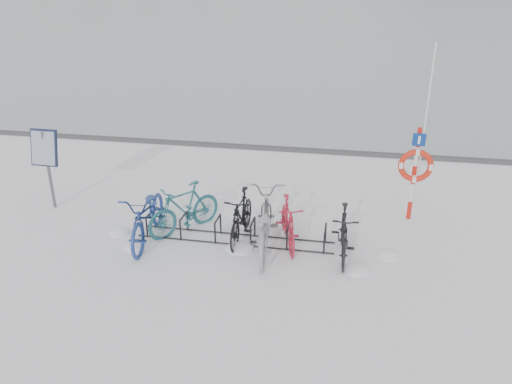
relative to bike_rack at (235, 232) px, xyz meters
name	(u,v)px	position (x,y,z in m)	size (l,w,h in m)	color
ground	(235,240)	(0.00, 0.00, -0.18)	(900.00, 900.00, 0.00)	white
quay_edge	(278,149)	(0.00, 5.90, -0.13)	(400.00, 0.25, 0.10)	#3F3F42
bike_rack	(235,232)	(0.00, 0.00, 0.00)	(4.00, 0.48, 0.46)	black
info_board	(45,152)	(-4.48, 0.74, 1.16)	(0.63, 0.25, 1.87)	#595B5E
lifebuoy_station	(416,166)	(3.55, 1.64, 1.08)	(0.72, 0.22, 3.77)	red
bike_0	(148,214)	(-1.72, -0.26, 0.38)	(0.74, 2.13, 1.12)	navy
bike_1	(184,207)	(-1.13, 0.23, 0.35)	(0.50, 1.77, 1.07)	#236470
bike_2	(241,215)	(0.10, 0.13, 0.34)	(0.49, 1.72, 1.03)	black
bike_3	(264,222)	(0.62, -0.23, 0.41)	(0.78, 2.24, 1.17)	gray
bike_4	(288,221)	(1.06, 0.07, 0.31)	(0.46, 1.62, 0.97)	#BA1F35
bike_5	(344,232)	(2.15, -0.20, 0.32)	(0.47, 1.66, 1.00)	black
snow_drifts	(252,248)	(0.41, -0.27, -0.18)	(5.92, 1.72, 0.20)	white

